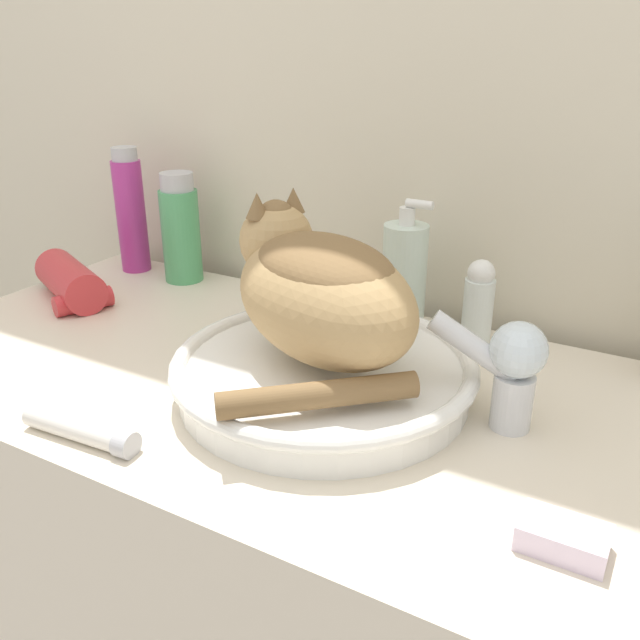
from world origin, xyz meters
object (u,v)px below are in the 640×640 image
at_px(faucet, 510,365).
at_px(hair_dryer, 71,282).
at_px(soap_pump_bottle, 407,276).
at_px(deodorant_stick, 478,302).
at_px(soap_bar, 563,538).
at_px(cream_tube, 82,430).
at_px(shampoo_bottle_tall, 131,212).
at_px(cat, 320,288).
at_px(mouthwash_bottle, 181,230).

bearing_deg(faucet, hair_dryer, -12.52).
distance_m(faucet, soap_pump_bottle, 0.28).
height_order(deodorant_stick, soap_bar, deodorant_stick).
bearing_deg(cream_tube, shampoo_bottle_tall, 128.05).
height_order(cat, cream_tube, cat).
relative_size(cat, faucet, 2.45).
relative_size(shampoo_bottle_tall, soap_bar, 3.02).
height_order(mouthwash_bottle, soap_pump_bottle, soap_pump_bottle).
bearing_deg(soap_bar, hair_dryer, 166.16).
height_order(faucet, deodorant_stick, faucet).
bearing_deg(mouthwash_bottle, faucet, -17.74).
xyz_separation_m(deodorant_stick, cream_tube, (-0.28, -0.45, -0.05)).
bearing_deg(mouthwash_bottle, soap_pump_bottle, 0.00).
bearing_deg(soap_pump_bottle, deodorant_stick, 0.00).
relative_size(cat, cream_tube, 2.21).
relative_size(soap_pump_bottle, cream_tube, 1.33).
bearing_deg(cat, soap_pump_bottle, -66.73).
bearing_deg(cream_tube, faucet, 33.45).
bearing_deg(soap_pump_bottle, cream_tube, -111.62).
height_order(deodorant_stick, hair_dryer, deodorant_stick).
xyz_separation_m(faucet, shampoo_bottle_tall, (-0.73, 0.20, 0.03)).
relative_size(shampoo_bottle_tall, cream_tube, 1.53).
xyz_separation_m(cream_tube, soap_bar, (0.47, 0.08, -0.00)).
bearing_deg(cream_tube, soap_bar, 9.87).
relative_size(faucet, hair_dryer, 0.68).
bearing_deg(deodorant_stick, mouthwash_bottle, -180.00).
bearing_deg(shampoo_bottle_tall, cat, -24.06).
distance_m(mouthwash_bottle, hair_dryer, 0.20).
distance_m(faucet, hair_dryer, 0.71).
bearing_deg(soap_pump_bottle, faucet, -44.43).
bearing_deg(shampoo_bottle_tall, soap_bar, -23.83).
xyz_separation_m(soap_pump_bottle, deodorant_stick, (0.11, 0.00, -0.02)).
relative_size(mouthwash_bottle, deodorant_stick, 1.55).
bearing_deg(shampoo_bottle_tall, deodorant_stick, 0.00).
height_order(shampoo_bottle_tall, deodorant_stick, shampoo_bottle_tall).
relative_size(faucet, soap_pump_bottle, 0.68).
height_order(soap_pump_bottle, deodorant_stick, soap_pump_bottle).
distance_m(soap_pump_bottle, deodorant_stick, 0.11).
height_order(cat, deodorant_stick, cat).
xyz_separation_m(cat, deodorant_stick, (0.12, 0.23, -0.07)).
bearing_deg(faucet, deodorant_stick, -74.29).
height_order(cat, faucet, cat).
relative_size(shampoo_bottle_tall, soap_pump_bottle, 1.15).
distance_m(faucet, shampoo_bottle_tall, 0.75).
distance_m(faucet, cream_tube, 0.46).
relative_size(deodorant_stick, cream_tube, 0.84).
height_order(soap_pump_bottle, soap_bar, soap_pump_bottle).
bearing_deg(hair_dryer, mouthwash_bottle, -94.40).
xyz_separation_m(cat, soap_pump_bottle, (0.01, 0.23, -0.05)).
bearing_deg(shampoo_bottle_tall, faucet, -15.15).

